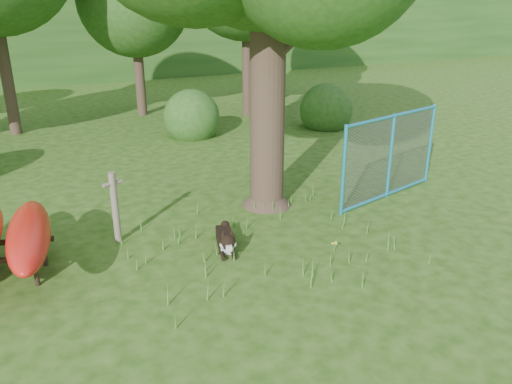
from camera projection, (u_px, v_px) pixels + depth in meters
name	position (u px, v px, depth m)	size (l,w,h in m)	color
ground	(281.00, 278.00, 7.77)	(80.00, 80.00, 0.00)	#21430D
wooden_post	(115.00, 206.00, 8.73)	(0.36, 0.17, 1.31)	#64584B
husky_dog	(226.00, 240.00, 8.61)	(0.55, 1.08, 0.50)	black
fence_section	(390.00, 156.00, 10.72)	(3.11, 0.77, 3.09)	#299AC3
wildflower_clump	(335.00, 244.00, 8.51)	(0.09, 0.09, 0.20)	#457E29
bg_tree_c	(133.00, 0.00, 17.72)	(4.00, 4.00, 6.12)	#36271D
shrub_right	(325.00, 127.00, 17.22)	(1.80, 1.80, 1.80)	#224D18
shrub_mid	(193.00, 136.00, 16.09)	(1.80, 1.80, 1.80)	#224D18
wooded_hillside	(44.00, 21.00, 29.86)	(80.00, 12.00, 6.00)	#224D18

